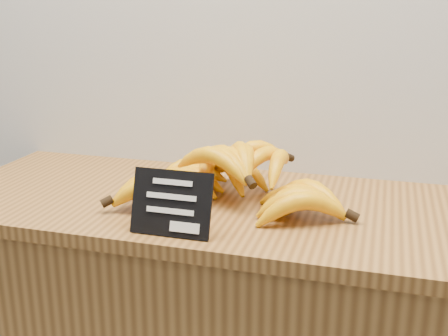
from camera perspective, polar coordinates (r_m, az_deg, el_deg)
counter_top at (r=1.27m, az=0.63°, el=-3.91°), size 1.34×0.54×0.03m
chalkboard_sign at (r=1.07m, az=-5.38°, el=-3.60°), size 0.16×0.05×0.12m
banana_pile at (r=1.25m, az=0.29°, el=-1.16°), size 0.54×0.38×0.13m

